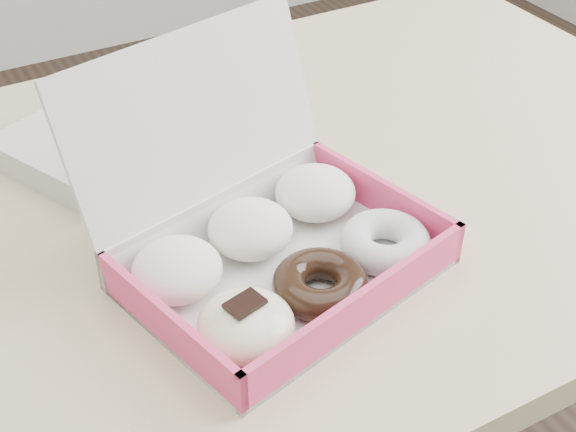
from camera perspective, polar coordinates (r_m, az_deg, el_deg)
table at (r=1.01m, az=-0.27°, el=-1.04°), size 1.20×0.80×0.75m
donut_box at (r=0.82m, az=-1.31°, el=-1.89°), size 0.36×0.34×0.22m
newspapers at (r=1.04m, az=-12.84°, el=5.52°), size 0.29×0.26×0.04m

